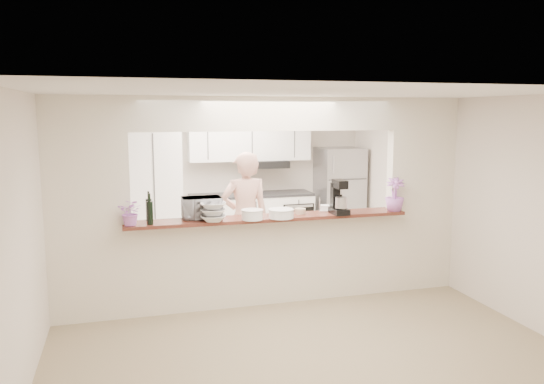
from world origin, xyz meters
name	(u,v)px	position (x,y,z in m)	size (l,w,h in m)	color
floor	(269,302)	(0.00, 0.00, 0.00)	(6.00, 6.00, 0.00)	#9A8868
tile_overlay	(241,267)	(0.00, 1.55, 0.01)	(5.00, 2.90, 0.01)	silver
partition	(269,183)	(0.00, 0.00, 1.48)	(5.00, 0.15, 2.50)	#EEE6D0
bar_counter	(269,257)	(0.00, 0.00, 0.58)	(3.40, 0.38, 1.09)	#EEE6D0
kitchen_cabinets	(215,193)	(-0.19, 2.72, 0.97)	(3.15, 0.62, 2.25)	white
refrigerator	(339,195)	(2.05, 2.65, 0.85)	(0.75, 0.70, 1.70)	#9D9DA1
flower_left	(131,212)	(-1.60, -0.15, 1.24)	(0.26, 0.23, 0.29)	#D470CA
wine_bottle_a	(149,209)	(-1.40, 0.07, 1.22)	(0.07, 0.07, 0.34)	black
wine_bottle_b	(150,212)	(-1.40, -0.15, 1.23)	(0.07, 0.07, 0.35)	black
toaster_oven	(202,208)	(-0.80, 0.05, 1.21)	(0.45, 0.30, 0.25)	#BCBCC2
serving_bowls	(213,212)	(-0.70, -0.17, 1.20)	(0.29, 0.29, 0.21)	silver
plate_stack_a	(252,215)	(-0.25, -0.19, 1.15)	(0.25, 0.25, 0.12)	white
plate_stack_b	(281,213)	(0.10, -0.19, 1.14)	(0.30, 0.30, 0.11)	white
red_bowl	(283,211)	(0.20, 0.08, 1.12)	(0.15, 0.15, 0.07)	maroon
tan_bowl	(300,211)	(0.40, 0.00, 1.12)	(0.14, 0.14, 0.06)	tan
utensil_caddy	(329,203)	(0.80, 0.05, 1.19)	(0.29, 0.22, 0.24)	silver
stand_mixer	(339,199)	(0.85, -0.14, 1.28)	(0.18, 0.29, 0.42)	black
flower_right	(395,194)	(1.60, -0.15, 1.30)	(0.24, 0.24, 0.42)	#B762B5
person	(245,219)	(-0.11, 0.80, 0.90)	(0.65, 0.43, 1.79)	#DAA18E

